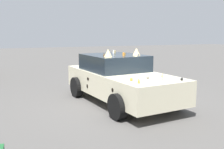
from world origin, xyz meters
The scene contains 2 objects.
ground_plane centered at (0.00, 0.00, 0.00)m, with size 60.00×60.00×0.00m, color #514F4C.
art_car_decorated centered at (0.09, 0.01, 0.73)m, with size 4.60×2.52×1.68m.
Camera 1 is at (-7.50, 3.16, 2.19)m, focal length 43.34 mm.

